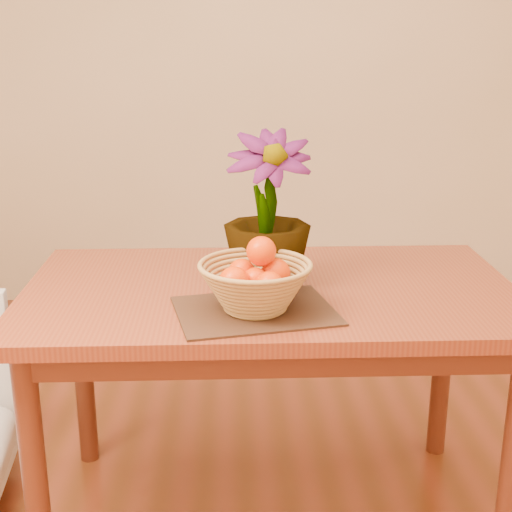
{
  "coord_description": "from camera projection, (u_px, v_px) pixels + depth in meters",
  "views": [
    {
      "loc": [
        -0.12,
        -1.61,
        1.42
      ],
      "look_at": [
        -0.05,
        0.17,
        0.88
      ],
      "focal_mm": 50.0,
      "sensor_mm": 36.0,
      "label": 1
    }
  ],
  "objects": [
    {
      "name": "wall_back",
      "position": [
        249.0,
        54.0,
        3.72
      ],
      "size": [
        4.0,
        0.02,
        2.7
      ],
      "primitive_type": "cube",
      "color": "#FCE2C0",
      "rests_on": "floor"
    },
    {
      "name": "potted_plant",
      "position": [
        267.0,
        210.0,
        1.99
      ],
      "size": [
        0.25,
        0.25,
        0.44
      ],
      "primitive_type": "imported",
      "rotation": [
        0.0,
        0.0,
        0.03
      ],
      "color": "#194A15",
      "rests_on": "table"
    },
    {
      "name": "placemat",
      "position": [
        255.0,
        311.0,
        1.84
      ],
      "size": [
        0.45,
        0.37,
        0.01
      ],
      "primitive_type": "cube",
      "rotation": [
        0.0,
        0.0,
        0.2
      ],
      "color": "#3C1F16",
      "rests_on": "table"
    },
    {
      "name": "wicker_basket",
      "position": [
        255.0,
        288.0,
        1.82
      ],
      "size": [
        0.29,
        0.29,
        0.12
      ],
      "color": "#A27543",
      "rests_on": "placemat"
    },
    {
      "name": "orange_pile",
      "position": [
        256.0,
        273.0,
        1.81
      ],
      "size": [
        0.19,
        0.18,
        0.14
      ],
      "rotation": [
        0.0,
        0.0,
        -0.06
      ],
      "color": "#E94803",
      "rests_on": "wicker_basket"
    },
    {
      "name": "table",
      "position": [
        270.0,
        315.0,
        2.06
      ],
      "size": [
        1.4,
        0.8,
        0.75
      ],
      "color": "maroon",
      "rests_on": "floor"
    }
  ]
}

